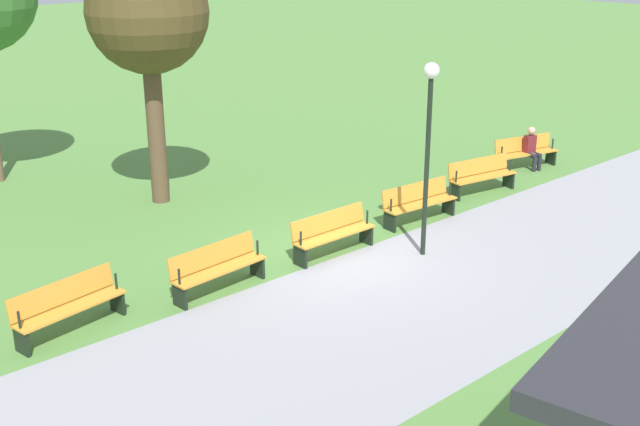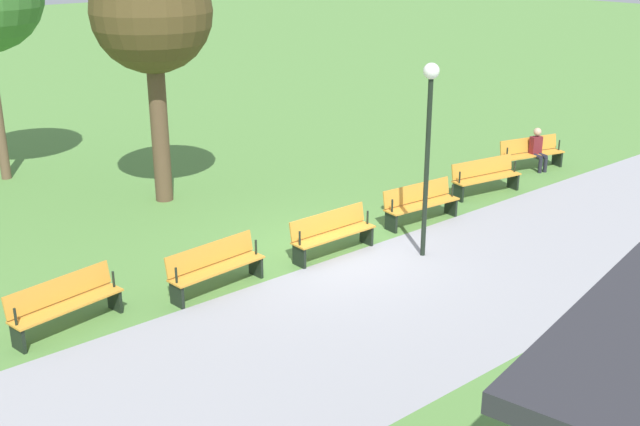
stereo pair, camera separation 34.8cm
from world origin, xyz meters
name	(u,v)px [view 1 (the left image)]	position (x,y,z in m)	size (l,w,h in m)	color
ground_plane	(334,254)	(0.00, 0.00, 0.00)	(120.00, 120.00, 0.00)	#54843D
path_paving	(428,295)	(0.00, 2.58, 0.00)	(31.59, 4.86, 0.01)	#939399
bench_0	(525,151)	(-8.33, -1.09, 0.48)	(2.04, 0.94, 0.89)	orange
bench_1	(481,175)	(-5.58, -0.53, 0.48)	(2.03, 0.79, 0.89)	orange
bench_2	(418,202)	(-2.80, -0.18, 0.48)	(2.01, 0.63, 0.89)	orange
bench_3	(332,232)	(0.00, -0.07, 0.48)	(1.98, 0.47, 0.89)	orange
bench_4	(217,267)	(2.80, -0.18, 0.48)	(2.01, 0.63, 0.89)	orange
bench_5	(68,305)	(5.58, -0.53, 0.48)	(2.03, 0.79, 0.89)	orange
person_seated	(532,147)	(-8.39, -0.93, 0.64)	(0.42, 0.57, 1.20)	maroon
tree_0	(148,15)	(0.93, -5.41, 4.53)	(2.85, 2.85, 6.04)	brown
lamp_post	(429,124)	(-1.40, 1.21, 2.79)	(0.32, 0.32, 4.00)	black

